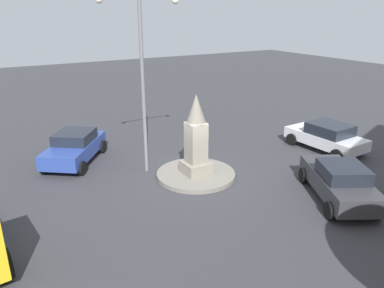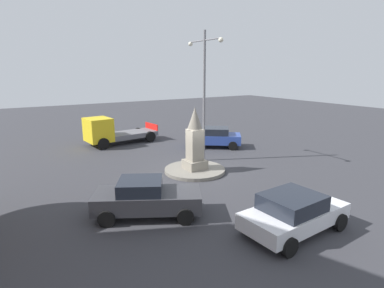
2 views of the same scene
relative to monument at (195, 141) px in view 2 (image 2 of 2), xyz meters
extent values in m
plane|color=#38383D|center=(0.00, 0.00, -1.80)|extent=(80.00, 80.00, 0.00)
cylinder|color=gray|center=(0.00, 0.00, -1.71)|extent=(3.44, 3.44, 0.18)
cube|color=gray|center=(0.00, 0.00, -1.36)|extent=(1.11, 1.11, 0.51)
cube|color=gray|center=(0.00, 0.00, -0.23)|extent=(0.76, 0.76, 1.76)
cone|color=gray|center=(0.00, 0.00, 1.26)|extent=(0.84, 0.84, 1.22)
cylinder|color=slate|center=(1.61, -1.67, 2.16)|extent=(0.16, 0.16, 7.92)
cylinder|color=slate|center=(0.81, -1.67, 5.54)|extent=(1.59, 0.08, 0.08)
cylinder|color=slate|center=(2.40, -1.67, 5.54)|extent=(1.59, 0.08, 0.08)
sphere|color=#F2EACC|center=(0.02, -1.67, 5.44)|extent=(0.28, 0.28, 0.28)
sphere|color=#F2EACC|center=(3.20, -1.67, 5.44)|extent=(0.28, 0.28, 0.28)
cube|color=silver|center=(-7.52, 0.53, -1.20)|extent=(2.04, 4.12, 0.57)
cube|color=#1E232D|center=(-7.54, 0.73, -0.64)|extent=(1.78, 2.05, 0.55)
cylinder|color=black|center=(-6.54, -0.83, -1.48)|extent=(0.25, 0.65, 0.64)
cylinder|color=black|center=(-8.36, -0.93, -1.48)|extent=(0.25, 0.65, 0.64)
cylinder|color=black|center=(-6.69, 1.98, -1.48)|extent=(0.25, 0.65, 0.64)
cylinder|color=black|center=(-8.51, 1.88, -1.48)|extent=(0.25, 0.65, 0.64)
cube|color=#38383D|center=(-3.66, 4.48, -1.14)|extent=(3.44, 4.44, 0.69)
cube|color=#1E232D|center=(-3.53, 4.71, -0.54)|extent=(2.14, 2.19, 0.50)
cylinder|color=black|center=(-3.62, 2.81, -1.48)|extent=(0.50, 0.67, 0.64)
cylinder|color=black|center=(-5.08, 3.60, -1.48)|extent=(0.50, 0.67, 0.64)
cylinder|color=black|center=(-2.23, 5.36, -1.48)|extent=(0.50, 0.67, 0.64)
cylinder|color=black|center=(-3.70, 6.15, -1.48)|extent=(0.50, 0.67, 0.64)
cube|color=#2D479E|center=(4.16, -4.31, -1.15)|extent=(3.73, 4.18, 0.66)
cube|color=#1E232D|center=(4.05, -4.45, -0.57)|extent=(2.33, 2.36, 0.50)
cylinder|color=black|center=(4.26, -2.69, -1.48)|extent=(0.56, 0.65, 0.64)
cylinder|color=black|center=(5.67, -3.73, -1.48)|extent=(0.56, 0.65, 0.64)
cylinder|color=black|center=(2.64, -4.89, -1.48)|extent=(0.56, 0.65, 0.64)
cylinder|color=black|center=(4.05, -5.93, -1.48)|extent=(0.56, 0.65, 0.64)
cube|color=yellow|center=(8.79, 3.01, -0.51)|extent=(2.19, 1.92, 1.75)
cube|color=slate|center=(9.11, 0.29, -1.19)|extent=(2.43, 3.98, 0.37)
cube|color=red|center=(9.32, -1.55, -0.76)|extent=(1.92, 0.28, 0.50)
cylinder|color=black|center=(7.78, 2.98, -1.38)|extent=(0.37, 0.87, 0.84)
cylinder|color=black|center=(9.78, 3.21, -1.38)|extent=(0.37, 0.87, 0.84)
cylinder|color=black|center=(8.24, -0.94, -1.38)|extent=(0.37, 0.87, 0.84)
cylinder|color=black|center=(10.23, -0.70, -1.38)|extent=(0.37, 0.87, 0.84)
camera|label=1|loc=(7.59, 12.65, 5.09)|focal=34.55mm
camera|label=2|loc=(-14.19, 8.91, 3.84)|focal=28.89mm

